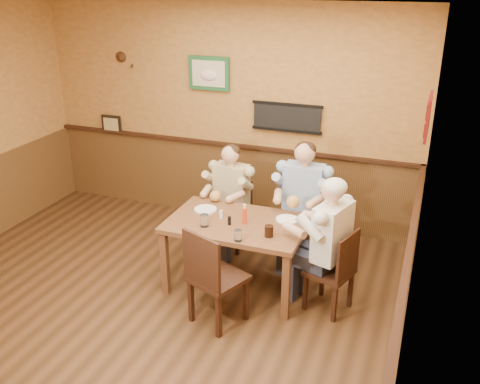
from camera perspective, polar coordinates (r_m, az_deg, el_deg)
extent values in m
plane|color=#372110|center=(5.44, -11.54, -12.79)|extent=(5.00, 5.00, 0.00)
cube|color=silver|center=(4.48, -14.43, 18.01)|extent=(5.00, 5.00, 0.02)
cube|color=#BD8642|center=(6.90, -1.56, 8.23)|extent=(5.00, 0.02, 2.80)
cube|color=#BD8642|center=(4.06, 18.40, -3.45)|extent=(0.02, 5.00, 2.80)
cube|color=brown|center=(7.15, -1.55, 1.19)|extent=(5.00, 0.02, 1.00)
cube|color=brown|center=(4.52, 16.72, -13.75)|extent=(0.02, 5.00, 1.00)
cube|color=black|center=(6.59, 5.02, 7.92)|extent=(0.88, 0.03, 0.34)
cube|color=#1E5A2D|center=(6.83, -3.33, 12.52)|extent=(0.54, 0.03, 0.42)
cube|color=black|center=(7.71, -13.54, 7.01)|extent=(0.30, 0.03, 0.26)
cube|color=#611012|center=(4.88, 19.45, 7.60)|extent=(0.03, 0.48, 0.36)
cube|color=brown|center=(5.44, -0.31, -3.39)|extent=(1.40, 0.90, 0.05)
cube|color=brown|center=(5.54, -8.01, -7.49)|extent=(0.07, 0.07, 0.70)
cube|color=brown|center=(5.12, 4.93, -10.05)|extent=(0.07, 0.07, 0.70)
cube|color=brown|center=(6.15, -4.60, -4.13)|extent=(0.07, 0.07, 0.70)
cube|color=brown|center=(5.78, 7.07, -6.10)|extent=(0.07, 0.07, 0.70)
cylinder|color=white|center=(5.31, -3.82, -3.04)|extent=(0.11, 0.11, 0.13)
cylinder|color=white|center=(5.02, -0.21, -4.65)|extent=(0.10, 0.10, 0.11)
cylinder|color=black|center=(5.11, 3.11, -4.19)|extent=(0.11, 0.11, 0.11)
cylinder|color=red|center=(5.35, 0.49, -2.44)|extent=(0.06, 0.06, 0.19)
cylinder|color=silver|center=(5.48, -2.02, -2.38)|extent=(0.04, 0.04, 0.09)
cylinder|color=black|center=(5.34, -1.14, -3.08)|extent=(0.04, 0.04, 0.09)
cylinder|color=silver|center=(5.69, -3.70, -1.85)|extent=(0.25, 0.25, 0.02)
cylinder|color=white|center=(5.47, 5.06, -2.92)|extent=(0.31, 0.31, 0.02)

